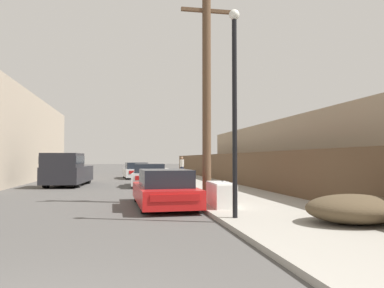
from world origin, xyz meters
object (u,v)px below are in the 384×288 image
object	(u,v)px
car_parked_mid	(150,176)
pedestrian	(182,166)
parked_sports_car_red	(164,190)
pickup_truck	(67,170)
utility_pole	(207,91)
brush_pile	(354,209)
street_lamp	(235,97)
car_parked_far	(136,171)
discarded_fridge	(221,194)

from	to	relation	value
car_parked_mid	pedestrian	xyz separation A→B (m)	(3.31, 9.48, 0.34)
parked_sports_car_red	pickup_truck	xyz separation A→B (m)	(-4.48, 10.07, 0.37)
utility_pole	brush_pile	xyz separation A→B (m)	(2.25, -4.99, -3.47)
street_lamp	pedestrian	xyz separation A→B (m)	(2.06, 22.00, -2.14)
car_parked_far	pedestrian	distance (m)	3.89
discarded_fridge	car_parked_mid	bearing A→B (deg)	100.90
car_parked_far	pedestrian	xyz separation A→B (m)	(3.81, 0.72, 0.35)
street_lamp	pedestrian	world-z (taller)	street_lamp
pedestrian	utility_pole	bearing A→B (deg)	-96.04
car_parked_mid	pickup_truck	size ratio (longest dim) A/B	0.82
pickup_truck	utility_pole	bearing A→B (deg)	126.40
car_parked_far	utility_pole	world-z (taller)	utility_pole
brush_pile	pedestrian	xyz separation A→B (m)	(-0.32, 23.21, 0.50)
car_parked_mid	car_parked_far	xyz separation A→B (m)	(-0.49, 8.76, -0.01)
brush_pile	car_parked_mid	bearing A→B (deg)	104.83
parked_sports_car_red	discarded_fridge	bearing A→B (deg)	-34.82
pedestrian	parked_sports_car_red	bearing A→B (deg)	-100.47
discarded_fridge	utility_pole	xyz separation A→B (m)	(-0.10, 1.52, 3.43)
pickup_truck	utility_pole	distance (m)	11.72
car_parked_far	pickup_truck	size ratio (longest dim) A/B	0.84
utility_pole	pedestrian	world-z (taller)	utility_pole
discarded_fridge	car_parked_far	world-z (taller)	car_parked_far
utility_pole	brush_pile	bearing A→B (deg)	-65.70
car_parked_mid	brush_pile	size ratio (longest dim) A/B	2.07
pickup_truck	parked_sports_car_red	bearing A→B (deg)	118.36
car_parked_mid	utility_pole	bearing A→B (deg)	-77.30
utility_pole	street_lamp	distance (m)	3.87
pickup_truck	street_lamp	distance (m)	14.77
utility_pole	car_parked_far	bearing A→B (deg)	96.13
discarded_fridge	car_parked_mid	size ratio (longest dim) A/B	0.41
parked_sports_car_red	brush_pile	world-z (taller)	parked_sports_car_red
car_parked_far	pickup_truck	world-z (taller)	pickup_truck
pedestrian	discarded_fridge	bearing A→B (deg)	-95.28
pickup_truck	pedestrian	size ratio (longest dim) A/B	3.39
parked_sports_car_red	street_lamp	xyz separation A→B (m)	(1.39, -3.31, 2.52)
brush_pile	pickup_truck	bearing A→B (deg)	119.52
car_parked_mid	pickup_truck	xyz separation A→B (m)	(-4.63, 0.86, 0.32)
discarded_fridge	pedestrian	xyz separation A→B (m)	(1.83, 19.74, 0.46)
car_parked_far	brush_pile	bearing A→B (deg)	-83.08
car_parked_mid	parked_sports_car_red	bearing A→B (deg)	-87.18
utility_pole	brush_pile	distance (m)	6.48
parked_sports_car_red	utility_pole	distance (m)	3.72
utility_pole	brush_pile	size ratio (longest dim) A/B	3.41
discarded_fridge	utility_pole	size ratio (longest dim) A/B	0.25
pickup_truck	street_lamp	world-z (taller)	street_lamp
brush_pile	parked_sports_car_red	bearing A→B (deg)	129.88
utility_pole	street_lamp	bearing A→B (deg)	-92.03
car_parked_mid	car_parked_far	world-z (taller)	car_parked_mid
parked_sports_car_red	pedestrian	world-z (taller)	pedestrian
parked_sports_car_red	pedestrian	xyz separation A→B (m)	(3.45, 18.69, 0.38)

